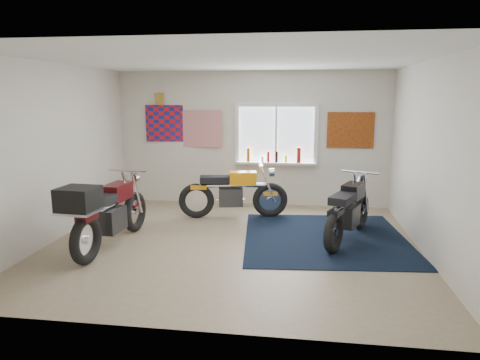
# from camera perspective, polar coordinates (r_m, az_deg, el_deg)

# --- Properties ---
(ground) EXTENTS (5.50, 5.50, 0.00)m
(ground) POSITION_cam_1_polar(r_m,az_deg,el_deg) (6.57, -0.97, -8.45)
(ground) COLOR #9E896B
(ground) RESTS_ON ground
(room_shell) EXTENTS (5.50, 5.50, 5.50)m
(room_shell) POSITION_cam_1_polar(r_m,az_deg,el_deg) (6.22, -1.02, 5.95)
(room_shell) COLOR white
(room_shell) RESTS_ON ground
(navy_rug) EXTENTS (2.72, 2.81, 0.01)m
(navy_rug) POSITION_cam_1_polar(r_m,az_deg,el_deg) (6.93, 11.27, -7.56)
(navy_rug) COLOR black
(navy_rug) RESTS_ON ground
(window_assembly) EXTENTS (1.66, 0.17, 1.26)m
(window_assembly) POSITION_cam_1_polar(r_m,az_deg,el_deg) (8.64, 4.83, 5.54)
(window_assembly) COLOR white
(window_assembly) RESTS_ON room_shell
(oil_bottles) EXTENTS (1.09, 0.09, 0.30)m
(oil_bottles) POSITION_cam_1_polar(r_m,az_deg,el_deg) (8.61, 5.02, 3.21)
(oil_bottles) COLOR #8D5114
(oil_bottles) RESTS_ON window_assembly
(flag_display) EXTENTS (1.60, 0.10, 1.17)m
(flag_display) POSITION_cam_1_polar(r_m,az_deg,el_deg) (9.06, -10.70, 10.59)
(flag_display) COLOR red
(flag_display) RESTS_ON room_shell
(triumph_poster) EXTENTS (0.90, 0.03, 0.70)m
(triumph_poster) POSITION_cam_1_polar(r_m,az_deg,el_deg) (8.68, 14.51, 6.45)
(triumph_poster) COLOR #A54C14
(triumph_poster) RESTS_ON room_shell
(yellow_triumph) EXTENTS (1.99, 0.64, 1.01)m
(yellow_triumph) POSITION_cam_1_polar(r_m,az_deg,el_deg) (7.84, -0.95, -1.84)
(yellow_triumph) COLOR black
(yellow_triumph) RESTS_ON ground
(black_chrome_bike) EXTENTS (0.93, 1.86, 1.01)m
(black_chrome_bike) POSITION_cam_1_polar(r_m,az_deg,el_deg) (6.83, 14.27, -4.14)
(black_chrome_bike) COLOR black
(black_chrome_bike) RESTS_ON navy_rug
(maroon_tourer) EXTENTS (0.67, 2.12, 1.08)m
(maroon_tourer) POSITION_cam_1_polar(r_m,az_deg,el_deg) (6.45, -17.42, -4.13)
(maroon_tourer) COLOR black
(maroon_tourer) RESTS_ON ground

